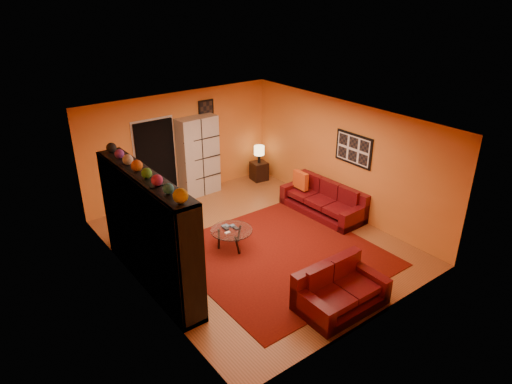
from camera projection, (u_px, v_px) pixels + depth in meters
floor at (255, 242)px, 9.47m from camera, size 6.00×6.00×0.00m
ceiling at (255, 121)px, 8.38m from camera, size 6.00×6.00×0.00m
wall_back at (181, 145)px, 11.10m from camera, size 6.00×0.00×6.00m
wall_front at (376, 251)px, 6.76m from camera, size 6.00×0.00×6.00m
wall_left at (134, 222)px, 7.56m from camera, size 0.00×6.00×6.00m
wall_right at (343, 158)px, 10.30m from camera, size 0.00×6.00×6.00m
rug at (280, 255)px, 9.02m from camera, size 3.60×3.60×0.01m
doorway at (156, 163)px, 10.80m from camera, size 0.95×0.10×2.04m
wall_art_right at (354, 149)px, 9.94m from camera, size 0.03×1.00×0.70m
wall_art_back at (206, 110)px, 11.18m from camera, size 0.42×0.03×0.52m
entertainment_unit at (148, 231)px, 7.79m from camera, size 0.45×3.00×2.10m
tv at (153, 235)px, 7.78m from camera, size 0.95×0.12×0.55m
sofa at (325, 201)px, 10.60m from camera, size 0.92×2.08×0.85m
loveseat at (338, 290)px, 7.55m from camera, size 1.49×0.90×0.85m
throw_pillow at (301, 180)px, 10.84m from camera, size 0.12×0.42×0.42m
coffee_table at (232, 232)px, 9.10m from camera, size 0.84×0.84×0.42m
storage_cabinet at (198, 156)px, 11.28m from camera, size 1.01×0.48×1.99m
bowl_chair at (143, 226)px, 9.49m from camera, size 0.67×0.67×0.55m
side_table at (259, 171)px, 12.37m from camera, size 0.45×0.45×0.50m
table_lamp at (259, 151)px, 12.13m from camera, size 0.28×0.28×0.46m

